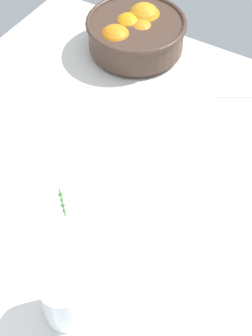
{
  "coord_description": "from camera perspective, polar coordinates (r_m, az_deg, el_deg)",
  "views": [
    {
      "loc": [
        26.43,
        -46.9,
        79.12
      ],
      "look_at": [
        -3.15,
        2.78,
        8.21
      ],
      "focal_mm": 53.23,
      "sensor_mm": 36.0,
      "label": 1
    }
  ],
  "objects": [
    {
      "name": "fruit_bowl",
      "position": [
        1.27,
        1.02,
        15.15
      ],
      "size": [
        24.69,
        24.69,
        10.71
      ],
      "color": "#473328",
      "rests_on": "ground_plane"
    },
    {
      "name": "herb_sprig_0",
      "position": [
        0.98,
        -7.33,
        -3.74
      ],
      "size": [
        5.08,
        4.95,
        0.88
      ],
      "color": "#427E39",
      "rests_on": "ground_plane"
    },
    {
      "name": "second_glass",
      "position": [
        0.83,
        -7.06,
        -14.97
      ],
      "size": [
        7.08,
        7.08,
        9.9
      ],
      "color": "white",
      "rests_on": "ground_plane"
    },
    {
      "name": "ground_plane",
      "position": [
        0.97,
        0.76,
        -5.47
      ],
      "size": [
        114.4,
        109.52,
        3.0
      ],
      "primitive_type": "cube",
      "color": "white"
    }
  ]
}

